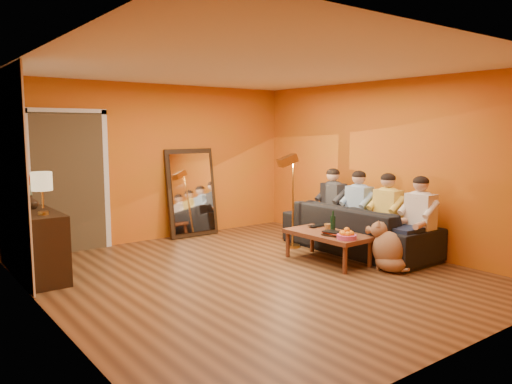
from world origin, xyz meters
TOP-DOWN VIEW (x-y plane):
  - room_shell at (0.00, 0.37)m, footprint 5.00×5.50m
  - white_accent at (-2.48, 1.75)m, footprint 0.02×1.90m
  - doorway_recess at (-1.50, 2.83)m, footprint 1.06×0.30m
  - door_jamb_left at (-2.07, 2.71)m, footprint 0.08×0.06m
  - door_jamb_right at (-0.93, 2.71)m, footprint 0.08×0.06m
  - door_header at (-1.50, 2.71)m, footprint 1.22×0.06m
  - mirror_frame at (0.55, 2.63)m, footprint 0.92×0.27m
  - mirror_glass at (0.55, 2.59)m, footprint 0.78×0.21m
  - sideboard at (-2.24, 1.55)m, footprint 0.44×1.18m
  - table_lamp at (-2.24, 1.25)m, footprint 0.24×0.24m
  - sofa at (2.00, 0.11)m, footprint 2.44×0.95m
  - coffee_table at (1.19, -0.05)m, footprint 0.65×1.23m
  - floor_lamp at (1.37, 0.90)m, footprint 0.35×0.31m
  - dog at (1.51, -0.85)m, footprint 0.40×0.59m
  - person_far_left at (2.13, -0.89)m, footprint 0.70×0.44m
  - person_mid_left at (2.13, -0.34)m, footprint 0.70×0.44m
  - person_mid_right at (2.13, 0.21)m, footprint 0.70×0.44m
  - person_far_right at (2.13, 0.76)m, footprint 0.70×0.44m
  - fruit_bowl at (1.09, -0.50)m, footprint 0.26×0.26m
  - wine_bottle at (1.24, -0.10)m, footprint 0.07×0.07m
  - tumbler at (1.31, 0.07)m, footprint 0.11×0.11m
  - laptop at (1.37, 0.30)m, footprint 0.33×0.23m
  - book_lower at (1.01, -0.25)m, footprint 0.23×0.28m
  - book_mid at (1.02, -0.24)m, footprint 0.21×0.28m
  - book_upper at (1.01, -0.26)m, footprint 0.23×0.27m
  - vase at (-2.24, 1.80)m, footprint 0.17×0.17m
  - flowers at (-2.24, 1.80)m, footprint 0.17×0.17m

SIDE VIEW (x-z plane):
  - coffee_table at x=1.19m, z-range 0.00..0.42m
  - dog at x=1.51m, z-range 0.00..0.67m
  - sofa at x=2.00m, z-range 0.00..0.71m
  - sideboard at x=-2.24m, z-range 0.00..0.85m
  - book_lower at x=1.01m, z-range 0.42..0.44m
  - laptop at x=1.37m, z-range 0.42..0.44m
  - book_mid at x=1.02m, z-range 0.44..0.46m
  - tumbler at x=1.31m, z-range 0.42..0.51m
  - book_upper at x=1.01m, z-range 0.46..0.48m
  - fruit_bowl at x=1.09m, z-range 0.42..0.58m
  - wine_bottle at x=1.24m, z-range 0.42..0.73m
  - person_far_left at x=2.13m, z-range 0.00..1.22m
  - person_mid_left at x=2.13m, z-range 0.00..1.22m
  - person_mid_right at x=2.13m, z-range 0.00..1.22m
  - person_far_right at x=2.13m, z-range 0.00..1.22m
  - floor_lamp at x=1.37m, z-range 0.00..1.44m
  - mirror_frame at x=0.55m, z-range 0.00..1.52m
  - mirror_glass at x=0.55m, z-range 0.09..1.43m
  - vase at x=-2.24m, z-range 0.85..1.02m
  - doorway_recess at x=-1.50m, z-range 0.00..2.10m
  - door_jamb_left at x=-2.07m, z-range -0.05..2.15m
  - door_jamb_right at x=-0.93m, z-range -0.05..2.15m
  - table_lamp at x=-2.24m, z-range 0.85..1.36m
  - flowers at x=-2.24m, z-range 0.97..1.42m
  - room_shell at x=0.00m, z-range 0.00..2.60m
  - white_accent at x=-2.48m, z-range 0.01..2.59m
  - door_header at x=-1.50m, z-range 2.08..2.16m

